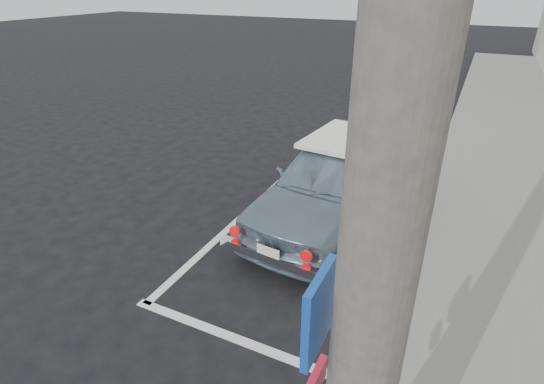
{
  "coord_description": "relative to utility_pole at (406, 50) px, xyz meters",
  "views": [
    {
      "loc": [
        2.28,
        -3.47,
        3.61
      ],
      "look_at": [
        -0.2,
        1.64,
        0.75
      ],
      "focal_mm": 28.0,
      "sensor_mm": 36.0,
      "label": 1
    }
  ],
  "objects": [
    {
      "name": "ground",
      "position": [
        -2.05,
        2.0,
        -3.4
      ],
      "size": [
        80.0,
        80.0,
        0.0
      ],
      "primitive_type": "plane",
      "color": "black",
      "rests_on": "ground"
    },
    {
      "name": "sidewalk",
      "position": [
        1.15,
        4.0,
        -3.33
      ],
      "size": [
        2.8,
        40.0,
        0.15
      ],
      "primitive_type": "cube",
      "color": "slate",
      "rests_on": "ground"
    },
    {
      "name": "pline_rear",
      "position": [
        -1.55,
        1.5,
        -3.4
      ],
      "size": [
        3.0,
        0.12,
        0.01
      ],
      "primitive_type": "cube",
      "color": "silver",
      "rests_on": "ground"
    },
    {
      "name": "pline_front",
      "position": [
        -1.55,
        8.5,
        -3.4
      ],
      "size": [
        3.0,
        0.12,
        0.01
      ],
      "primitive_type": "cube",
      "color": "silver",
      "rests_on": "ground"
    },
    {
      "name": "pline_side",
      "position": [
        -2.95,
        5.0,
        -3.4
      ],
      "size": [
        0.12,
        7.0,
        0.01
      ],
      "primitive_type": "cube",
      "color": "silver",
      "rests_on": "ground"
    },
    {
      "name": "utility_pole",
      "position": [
        0.0,
        0.0,
        0.0
      ],
      "size": [
        0.44,
        0.36,
        7.0
      ],
      "color": "#4C4947",
      "rests_on": "ground"
    },
    {
      "name": "retro_coupe",
      "position": [
        -1.55,
        4.54,
        -2.71
      ],
      "size": [
        2.03,
        4.18,
        1.37
      ],
      "rotation": [
        0.0,
        0.0,
        -0.11
      ],
      "color": "slate",
      "rests_on": "ground"
    },
    {
      "name": "cat",
      "position": [
        -1.72,
        2.83,
        -3.29
      ],
      "size": [
        0.26,
        0.46,
        0.25
      ],
      "rotation": [
        0.0,
        0.0,
        0.19
      ],
      "color": "#706555",
      "rests_on": "ground"
    }
  ]
}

